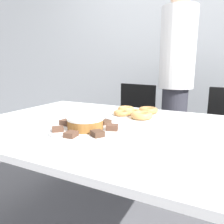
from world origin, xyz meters
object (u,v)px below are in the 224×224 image
plate_donuts (132,115)px  napkin (205,132)px  frosted_cake (85,123)px  office_chair_left (129,132)px  plate_cake (86,130)px  person_standing (176,81)px

plate_donuts → napkin: (0.46, -0.20, -0.00)m
napkin → frosted_cake: bearing=-157.1°
office_chair_left → plate_cake: bearing=-67.2°
napkin → person_standing: bearing=109.8°
office_chair_left → plate_cake: office_chair_left is taller
plate_cake → napkin: plate_cake is taller
plate_cake → frosted_cake: (0.00, 0.00, 0.04)m
plate_cake → office_chair_left: bearing=100.5°
plate_donuts → frosted_cake: (-0.08, -0.42, 0.04)m
office_chair_left → napkin: 1.15m
office_chair_left → plate_donuts: 0.76m
frosted_cake → plate_donuts: bearing=78.7°
person_standing → napkin: person_standing is taller
frosted_cake → napkin: size_ratio=1.12×
person_standing → napkin: bearing=-70.2°
napkin → plate_cake: bearing=-157.1°
person_standing → office_chair_left: size_ratio=1.98×
office_chair_left → frosted_cake: office_chair_left is taller
frosted_cake → napkin: frosted_cake is taller
office_chair_left → plate_donuts: office_chair_left is taller
frosted_cake → napkin: bearing=22.9°
office_chair_left → napkin: (0.73, -0.82, 0.32)m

